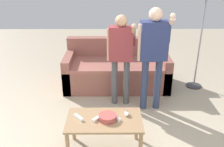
% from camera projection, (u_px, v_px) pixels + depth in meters
% --- Properties ---
extents(ground_plane, '(12.00, 12.00, 0.00)m').
position_uv_depth(ground_plane, '(111.00, 140.00, 3.21)').
color(ground_plane, tan).
extents(couch, '(1.84, 0.91, 0.82)m').
position_uv_depth(couch, '(116.00, 70.00, 4.59)').
color(couch, brown).
rests_on(couch, ground).
extents(coffee_table, '(0.86, 0.50, 0.45)m').
position_uv_depth(coffee_table, '(104.00, 124.00, 2.87)').
color(coffee_table, '#997551').
rests_on(coffee_table, ground).
extents(snack_bowl, '(0.21, 0.21, 0.06)m').
position_uv_depth(snack_bowl, '(108.00, 117.00, 2.83)').
color(snack_bowl, '#B24C47').
rests_on(snack_bowl, coffee_table).
extents(game_remote_nunchuk, '(0.06, 0.09, 0.05)m').
position_uv_depth(game_remote_nunchuk, '(127.00, 114.00, 2.91)').
color(game_remote_nunchuk, white).
rests_on(game_remote_nunchuk, coffee_table).
extents(player_center, '(0.42, 0.34, 1.42)m').
position_uv_depth(player_center, '(121.00, 50.00, 3.71)').
color(player_center, '#47474C').
rests_on(player_center, ground).
extents(player_right, '(0.47, 0.30, 1.55)m').
position_uv_depth(player_right, '(154.00, 48.00, 3.54)').
color(player_right, '#2D3856').
rests_on(player_right, ground).
extents(game_remote_wand_near, '(0.13, 0.14, 0.03)m').
position_uv_depth(game_remote_wand_near, '(98.00, 118.00, 2.84)').
color(game_remote_wand_near, white).
rests_on(game_remote_wand_near, coffee_table).
extents(game_remote_wand_far, '(0.10, 0.15, 0.03)m').
position_uv_depth(game_remote_wand_far, '(116.00, 117.00, 2.86)').
color(game_remote_wand_far, white).
rests_on(game_remote_wand_far, coffee_table).
extents(game_remote_wand_spare, '(0.13, 0.14, 0.03)m').
position_uv_depth(game_remote_wand_spare, '(79.00, 117.00, 2.85)').
color(game_remote_wand_spare, white).
rests_on(game_remote_wand_spare, coffee_table).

